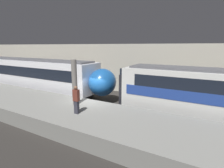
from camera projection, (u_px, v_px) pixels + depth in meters
ground_plane at (91, 111)px, 14.06m from camera, size 120.00×120.00×0.00m
platform at (71, 115)px, 11.96m from camera, size 40.00×4.65×1.02m
station_rear_barrier at (127, 69)px, 19.32m from camera, size 50.00×0.15×5.38m
support_pillar_near at (75, 82)px, 12.31m from camera, size 0.38×0.38×3.24m
train_modern at (31, 74)px, 20.44m from camera, size 21.49×2.98×3.73m
person_waiting at (76, 99)px, 10.74m from camera, size 0.38×0.24×1.78m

